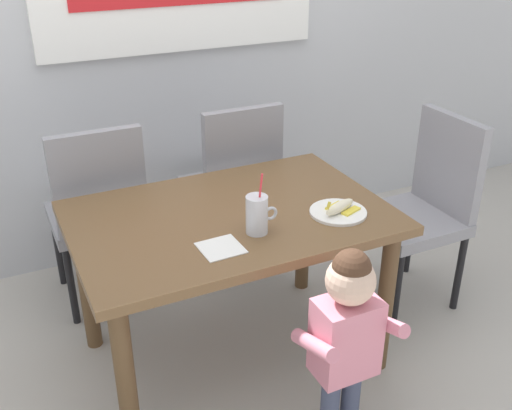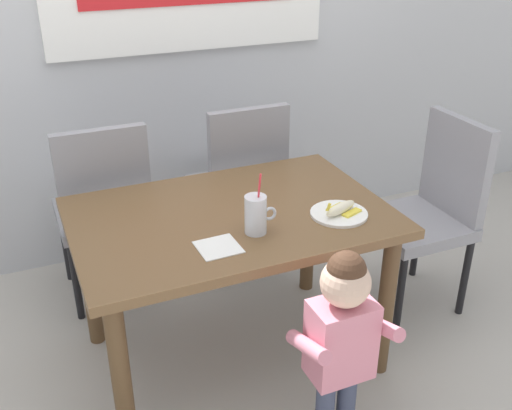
% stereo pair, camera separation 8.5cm
% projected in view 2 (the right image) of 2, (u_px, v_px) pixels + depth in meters
% --- Properties ---
extents(ground_plane, '(24.00, 24.00, 0.00)m').
position_uv_depth(ground_plane, '(234.00, 353.00, 2.72)').
color(ground_plane, '#B7B2A8').
extents(dining_table, '(1.27, 0.85, 0.72)m').
position_uv_depth(dining_table, '(231.00, 236.00, 2.44)').
color(dining_table, brown).
rests_on(dining_table, ground).
extents(dining_chair_left, '(0.44, 0.45, 0.96)m').
position_uv_depth(dining_chair_left, '(104.00, 204.00, 2.87)').
color(dining_chair_left, gray).
rests_on(dining_chair_left, ground).
extents(dining_chair_right, '(0.44, 0.44, 0.96)m').
position_uv_depth(dining_chair_right, '(241.00, 179.00, 3.14)').
color(dining_chair_right, gray).
rests_on(dining_chair_right, ground).
extents(dining_chair_far, '(0.44, 0.44, 0.96)m').
position_uv_depth(dining_chair_far, '(431.00, 204.00, 2.87)').
color(dining_chair_far, gray).
rests_on(dining_chair_far, ground).
extents(toddler_standing, '(0.33, 0.24, 0.84)m').
position_uv_depth(toddler_standing, '(342.00, 331.00, 2.03)').
color(toddler_standing, '#3F4760').
rests_on(toddler_standing, ground).
extents(milk_cup, '(0.13, 0.08, 0.25)m').
position_uv_depth(milk_cup, '(256.00, 217.00, 2.22)').
color(milk_cup, silver).
rests_on(milk_cup, dining_table).
extents(snack_plate, '(0.23, 0.23, 0.01)m').
position_uv_depth(snack_plate, '(339.00, 214.00, 2.37)').
color(snack_plate, white).
rests_on(snack_plate, dining_table).
extents(peeled_banana, '(0.18, 0.13, 0.07)m').
position_uv_depth(peeled_banana, '(341.00, 209.00, 2.36)').
color(peeled_banana, '#F4EAC6').
rests_on(peeled_banana, snack_plate).
extents(paper_napkin, '(0.15, 0.15, 0.00)m').
position_uv_depth(paper_napkin, '(218.00, 247.00, 2.15)').
color(paper_napkin, white).
rests_on(paper_napkin, dining_table).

